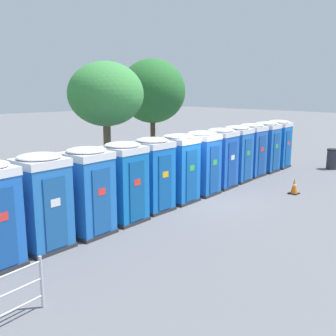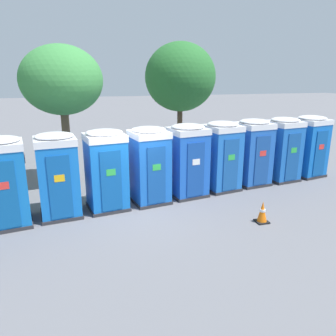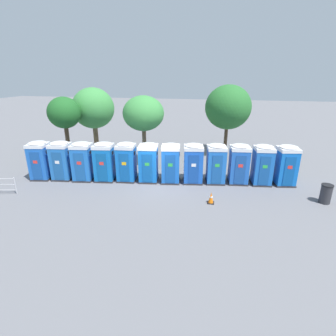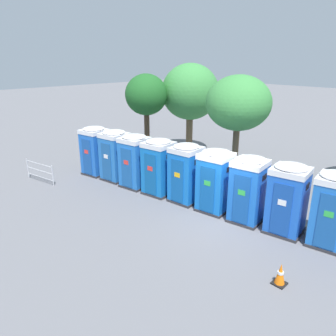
# 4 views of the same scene
# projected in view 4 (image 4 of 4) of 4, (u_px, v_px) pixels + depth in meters

# --- Properties ---
(ground_plane) EXTENTS (120.00, 120.00, 0.00)m
(ground_plane) POSITION_uv_depth(u_px,v_px,m) (224.00, 219.00, 12.68)
(ground_plane) COLOR slate
(portapotty_0) EXTENTS (1.38, 1.39, 2.54)m
(portapotty_0) POSITION_uv_depth(u_px,v_px,m) (95.00, 150.00, 17.14)
(portapotty_0) COLOR #2D2D33
(portapotty_0) RESTS_ON ground
(portapotty_1) EXTENTS (1.37, 1.35, 2.54)m
(portapotty_1) POSITION_uv_depth(u_px,v_px,m) (115.00, 155.00, 16.35)
(portapotty_1) COLOR #2D2D33
(portapotty_1) RESTS_ON ground
(portapotty_2) EXTENTS (1.38, 1.37, 2.54)m
(portapotty_2) POSITION_uv_depth(u_px,v_px,m) (135.00, 161.00, 15.45)
(portapotty_2) COLOR #2D2D33
(portapotty_2) RESTS_ON ground
(portapotty_3) EXTENTS (1.38, 1.37, 2.54)m
(portapotty_3) POSITION_uv_depth(u_px,v_px,m) (159.00, 167.00, 14.64)
(portapotty_3) COLOR #2D2D33
(portapotty_3) RESTS_ON ground
(portapotty_4) EXTENTS (1.29, 1.31, 2.54)m
(portapotty_4) POSITION_uv_depth(u_px,v_px,m) (186.00, 173.00, 13.85)
(portapotty_4) COLOR #2D2D33
(portapotty_4) RESTS_ON ground
(portapotty_5) EXTENTS (1.35, 1.35, 2.54)m
(portapotty_5) POSITION_uv_depth(u_px,v_px,m) (215.00, 180.00, 13.00)
(portapotty_5) COLOR #2D2D33
(portapotty_5) RESTS_ON ground
(portapotty_6) EXTENTS (1.33, 1.37, 2.54)m
(portapotty_6) POSITION_uv_depth(u_px,v_px,m) (248.00, 189.00, 12.13)
(portapotty_6) COLOR #2D2D33
(portapotty_6) RESTS_ON ground
(portapotty_7) EXTENTS (1.40, 1.38, 2.54)m
(portapotty_7) POSITION_uv_depth(u_px,v_px,m) (287.00, 199.00, 11.34)
(portapotty_7) COLOR #2D2D33
(portapotty_7) RESTS_ON ground
(portapotty_8) EXTENTS (1.36, 1.38, 2.54)m
(portapotty_8) POSITION_uv_depth(u_px,v_px,m) (333.00, 210.00, 10.54)
(portapotty_8) COLOR #2D2D33
(portapotty_8) RESTS_ON ground
(street_tree_1) EXTENTS (2.46, 2.46, 5.04)m
(street_tree_1) POSITION_uv_depth(u_px,v_px,m) (146.00, 95.00, 19.04)
(street_tree_1) COLOR #4C3826
(street_tree_1) RESTS_ON ground
(street_tree_2) EXTENTS (3.49, 3.49, 5.60)m
(street_tree_2) POSITION_uv_depth(u_px,v_px,m) (190.00, 92.00, 19.95)
(street_tree_2) COLOR brown
(street_tree_2) RESTS_ON ground
(street_tree_3) EXTENTS (2.97, 2.97, 5.21)m
(street_tree_3) POSITION_uv_depth(u_px,v_px,m) (238.00, 104.00, 14.88)
(street_tree_3) COLOR brown
(street_tree_3) RESTS_ON ground
(traffic_cone) EXTENTS (0.36, 0.36, 0.64)m
(traffic_cone) POSITION_uv_depth(u_px,v_px,m) (280.00, 274.00, 8.94)
(traffic_cone) COLOR black
(traffic_cone) RESTS_ON ground
(event_barrier) EXTENTS (2.02, 0.47, 1.05)m
(event_barrier) POSITION_uv_depth(u_px,v_px,m) (40.00, 171.00, 16.22)
(event_barrier) COLOR #B7B7BC
(event_barrier) RESTS_ON ground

